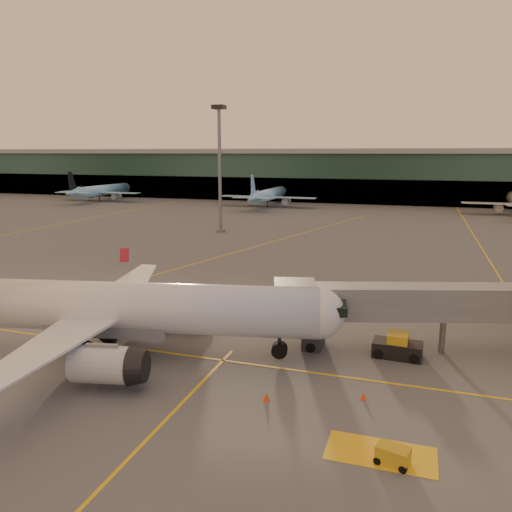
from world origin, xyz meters
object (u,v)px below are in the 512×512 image
(catering_truck, at_px, (188,306))
(pushback_tug, at_px, (397,347))
(main_airplane, at_px, (107,309))
(gpu_cart, at_px, (393,456))

(catering_truck, height_order, pushback_tug, catering_truck)
(main_airplane, bearing_deg, catering_truck, 51.26)
(main_airplane, distance_m, pushback_tug, 23.83)
(gpu_cart, xyz_separation_m, pushback_tug, (-0.45, 14.94, 0.31))
(gpu_cart, height_order, pushback_tug, pushback_tug)
(gpu_cart, relative_size, pushback_tug, 0.49)
(main_airplane, bearing_deg, gpu_cart, -31.81)
(main_airplane, distance_m, gpu_cart, 24.80)
(catering_truck, distance_m, pushback_tug, 19.07)
(main_airplane, height_order, gpu_cart, main_airplane)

